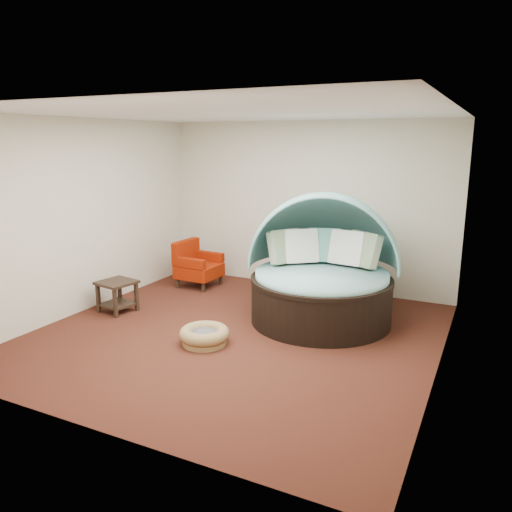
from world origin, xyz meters
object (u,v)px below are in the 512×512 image
at_px(canopy_daybed, 322,262).
at_px(side_table, 117,292).
at_px(pet_basket, 204,335).
at_px(red_armchair, 196,265).

height_order(canopy_daybed, side_table, canopy_daybed).
distance_m(pet_basket, side_table, 1.86).
bearing_deg(side_table, pet_basket, -14.57).
xyz_separation_m(pet_basket, side_table, (-1.80, 0.47, 0.19)).
xyz_separation_m(canopy_daybed, pet_basket, (-1.00, -1.52, -0.72)).
height_order(canopy_daybed, pet_basket, canopy_daybed).
xyz_separation_m(canopy_daybed, red_armchair, (-2.49, 0.61, -0.47)).
height_order(red_armchair, side_table, red_armchair).
bearing_deg(red_armchair, side_table, -98.20).
distance_m(canopy_daybed, side_table, 3.04).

